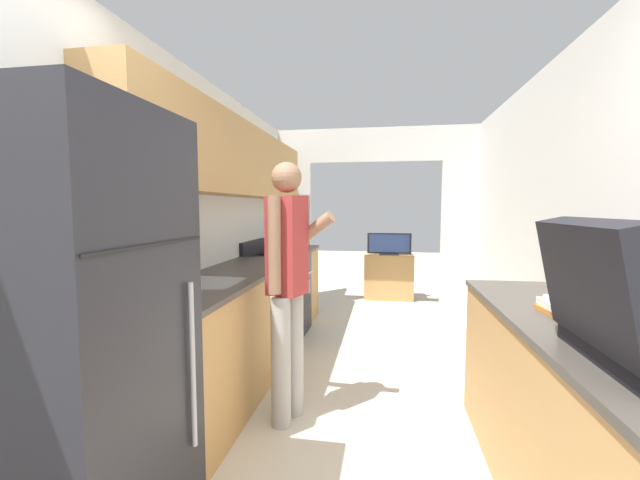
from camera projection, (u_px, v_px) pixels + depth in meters
name	position (u px, v px, depth m)	size (l,w,h in m)	color
wall_left	(196.00, 200.00, 3.02)	(0.38, 7.06, 2.50)	silver
wall_right	(601.00, 240.00, 2.22)	(0.06, 7.06, 2.50)	silver
wall_far_with_doorway	(374.00, 206.00, 5.34)	(3.07, 0.06, 2.50)	silver
counter_left	(246.00, 318.00, 3.43)	(0.62, 3.54, 0.92)	#B2844C
counter_right	(577.00, 420.00, 1.79)	(0.62, 1.97, 0.92)	#B2844C
refrigerator	(77.00, 347.00, 1.50)	(0.70, 0.72, 1.81)	black
range_oven	(278.00, 293.00, 4.41)	(0.66, 0.75, 1.06)	black
person	(287.00, 283.00, 2.59)	(0.55, 0.45, 1.73)	#9E9E9E
suitcase	(640.00, 319.00, 1.25)	(0.50, 0.59, 0.48)	black
book_stack	(567.00, 308.00, 1.85)	(0.20, 0.30, 0.07)	#C67028
tv_cabinet	(389.00, 276.00, 6.16)	(0.75, 0.42, 0.70)	#B2844C
television	(389.00, 244.00, 6.08)	(0.67, 0.16, 0.34)	black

